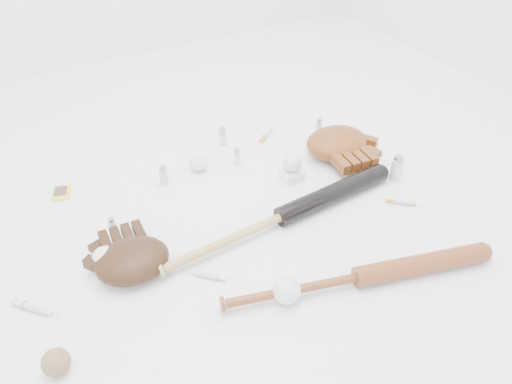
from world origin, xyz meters
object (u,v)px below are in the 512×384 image
bat_dark (282,216)px  bat_wood (358,277)px  pedestal (292,175)px  glove_dark (132,260)px

bat_dark → bat_wood: (0.05, -0.33, -0.00)m
bat_dark → pedestal: bat_dark is taller
bat_dark → glove_dark: glove_dark is taller
bat_dark → pedestal: (0.17, 0.19, -0.01)m
glove_dark → bat_wood: bearing=-31.3°
bat_wood → glove_dark: size_ratio=3.27×
glove_dark → pedestal: glove_dark is taller
bat_wood → pedestal: 0.53m
glove_dark → pedestal: 0.67m
bat_wood → pedestal: bearing=93.1°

